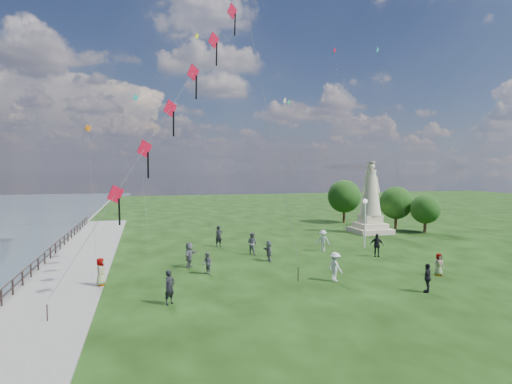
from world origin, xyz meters
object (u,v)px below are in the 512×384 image
object	(u,v)px
lamppost	(365,213)
person_10	(101,273)
statue	(370,206)
person_5	(189,255)
person_7	(252,243)
person_9	(377,245)
person_1	(207,263)
person_6	(219,236)
person_3	(428,278)
person_8	(323,241)
person_4	(439,264)
person_0	(170,287)
person_11	(269,251)
person_2	(335,267)

from	to	relation	value
lamppost	person_10	xyz separation A→B (m)	(-22.05, -7.55, -2.36)
statue	person_10	xyz separation A→B (m)	(-26.97, -15.28, -2.15)
person_5	person_7	size ratio (longest dim) A/B	1.00
lamppost	statue	bearing A→B (deg)	57.47
statue	person_9	bearing A→B (deg)	-117.92
person_1	person_6	xyz separation A→B (m)	(2.47, 9.93, 0.20)
person_3	person_7	xyz separation A→B (m)	(-7.32, 13.15, 0.07)
person_6	person_3	bearing A→B (deg)	-80.14
person_1	person_8	bearing A→B (deg)	89.68
person_1	person_10	distance (m)	6.91
person_6	person_4	bearing A→B (deg)	-66.82
person_3	person_0	bearing A→B (deg)	-49.73
statue	person_9	distance (m)	13.14
person_4	person_5	distance (m)	17.45
person_1	person_8	xyz separation A→B (m)	(10.89, 5.47, 0.16)
person_4	person_5	bearing A→B (deg)	159.13
statue	lamppost	xyz separation A→B (m)	(-4.93, -7.73, 0.22)
person_3	person_11	xyz separation A→B (m)	(-6.69, 10.34, -0.05)
person_1	person_4	xyz separation A→B (m)	(15.16, -4.21, -0.01)
person_9	person_11	bearing A→B (deg)	-156.88
person_0	person_11	bearing A→B (deg)	5.50
person_9	person_7	bearing A→B (deg)	-172.43
person_7	person_0	bearing A→B (deg)	105.68
lamppost	person_5	bearing A→B (deg)	-167.09
person_10	person_7	bearing A→B (deg)	-49.32
person_5	person_8	size ratio (longest dim) A/B	1.00
person_1	person_11	distance (m)	5.99
person_6	person_10	world-z (taller)	person_6
lamppost	person_7	world-z (taller)	lamppost
person_8	person_11	size ratio (longest dim) A/B	1.14
statue	person_1	distance (m)	24.61
person_1	person_4	bearing A→B (deg)	47.48
person_8	person_4	bearing A→B (deg)	-28.55
statue	person_8	world-z (taller)	statue
person_1	person_6	world-z (taller)	person_6
lamppost	person_6	distance (m)	13.55
person_7	person_11	distance (m)	2.88
person_1	person_4	size ratio (longest dim) A/B	1.01
person_1	person_10	world-z (taller)	person_10
person_8	person_5	bearing A→B (deg)	-127.85
person_6	person_10	xyz separation A→B (m)	(-9.23, -11.35, -0.12)
person_9	person_11	distance (m)	9.07
statue	person_10	size ratio (longest dim) A/B	4.66
person_2	person_10	distance (m)	14.69
person_0	person_10	distance (m)	5.88
person_1	person_2	distance (m)	8.59
person_4	person_8	distance (m)	10.58
statue	person_4	distance (m)	18.90
person_6	person_9	bearing A→B (deg)	-51.54
lamppost	person_3	distance (m)	14.15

